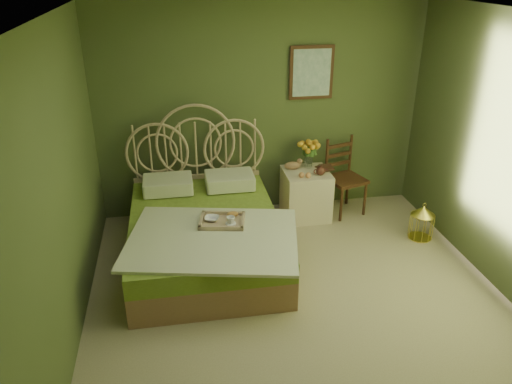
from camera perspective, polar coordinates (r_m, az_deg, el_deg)
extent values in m
plane|color=tan|center=(4.79, 5.49, -13.60)|extent=(4.50, 4.50, 0.00)
plane|color=silver|center=(3.77, 7.20, 18.99)|extent=(4.50, 4.50, 0.00)
plane|color=#4B582E|center=(6.17, 0.60, 9.25)|extent=(4.00, 0.00, 4.00)
plane|color=#4B582E|center=(4.08, -21.98, -1.35)|extent=(0.00, 4.50, 4.50)
cube|color=#381E0F|center=(6.18, 6.35, 13.42)|extent=(0.54, 0.03, 0.64)
cube|color=silver|center=(6.16, 6.40, 13.38)|extent=(0.46, 0.01, 0.56)
cube|color=#9D714E|center=(5.46, -5.79, -6.30)|extent=(1.55, 2.06, 0.31)
cube|color=olive|center=(5.33, -5.91, -3.94)|extent=(1.55, 2.06, 0.21)
cube|color=#EDE9C9|center=(4.87, -4.96, -5.30)|extent=(1.85, 1.55, 0.03)
cube|color=#EDE9C9|center=(5.88, -10.04, 0.86)|extent=(0.57, 0.41, 0.17)
cube|color=#EDE9C9|center=(5.91, -3.04, 1.36)|extent=(0.57, 0.41, 0.17)
cube|color=tan|center=(5.12, -3.88, -3.60)|extent=(0.51, 0.43, 0.04)
ellipsoid|color=#B77A38|center=(5.18, -2.68, -2.54)|extent=(0.12, 0.07, 0.05)
cube|color=beige|center=(6.29, 5.70, -0.24)|extent=(0.56, 0.56, 0.61)
cylinder|color=silver|center=(6.27, 6.03, 3.58)|extent=(0.10, 0.10, 0.18)
ellipsoid|color=#9D714E|center=(6.21, 4.19, 3.05)|extent=(0.21, 0.11, 0.10)
sphere|color=#D98E54|center=(5.98, 5.22, 1.95)|extent=(0.07, 0.07, 0.07)
sphere|color=#D98E54|center=(5.98, 5.99, 1.92)|extent=(0.07, 0.07, 0.07)
cube|color=#381E0F|center=(6.40, 10.23, 1.41)|extent=(0.54, 0.54, 0.04)
cylinder|color=#381E0F|center=(6.28, 9.04, -1.27)|extent=(0.04, 0.04, 0.46)
cylinder|color=#381E0F|center=(6.40, 12.15, -1.01)|extent=(0.04, 0.04, 0.46)
cylinder|color=#381E0F|center=(6.59, 8.06, 0.12)|extent=(0.04, 0.04, 0.46)
cylinder|color=#381E0F|center=(6.71, 11.04, 0.35)|extent=(0.04, 0.04, 0.46)
cube|color=#381E0F|center=(6.46, 9.87, 4.12)|extent=(0.36, 0.15, 0.51)
cylinder|color=#DEC447|center=(6.22, 18.16, -4.92)|extent=(0.27, 0.27, 0.01)
cylinder|color=#DEC447|center=(6.15, 18.34, -3.74)|extent=(0.27, 0.27, 0.30)
cone|color=#DEC447|center=(6.06, 18.60, -2.05)|extent=(0.27, 0.27, 0.11)
imported|color=#381E0F|center=(6.23, 7.37, 2.57)|extent=(0.23, 0.25, 0.02)
imported|color=#472819|center=(6.22, 7.38, 2.75)|extent=(0.16, 0.21, 0.02)
imported|color=white|center=(5.13, -5.06, -3.05)|extent=(0.18, 0.18, 0.04)
imported|color=white|center=(5.04, -2.92, -3.26)|extent=(0.09, 0.09, 0.08)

